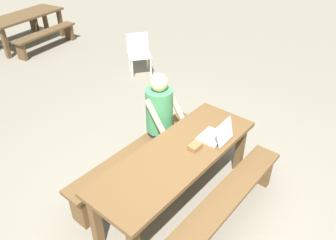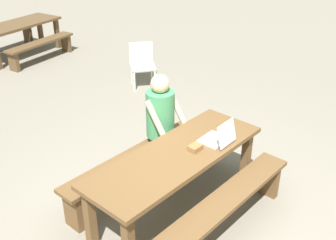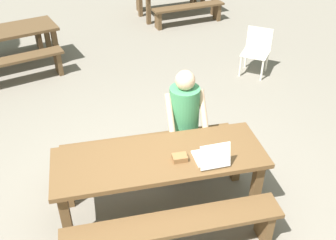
# 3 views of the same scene
# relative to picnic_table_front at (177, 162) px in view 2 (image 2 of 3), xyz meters

# --- Properties ---
(ground_plane) EXTENTS (30.00, 30.00, 0.00)m
(ground_plane) POSITION_rel_picnic_table_front_xyz_m (0.00, 0.00, -0.64)
(ground_plane) COLOR gray
(picnic_table_front) EXTENTS (2.14, 0.74, 0.75)m
(picnic_table_front) POSITION_rel_picnic_table_front_xyz_m (0.00, 0.00, 0.00)
(picnic_table_front) COLOR brown
(picnic_table_front) RESTS_ON ground
(bench_near) EXTENTS (2.06, 0.30, 0.47)m
(bench_near) POSITION_rel_picnic_table_front_xyz_m (0.00, -0.62, -0.27)
(bench_near) COLOR brown
(bench_near) RESTS_ON ground
(bench_far) EXTENTS (2.06, 0.30, 0.47)m
(bench_far) POSITION_rel_picnic_table_front_xyz_m (0.00, 0.62, -0.27)
(bench_far) COLOR brown
(bench_far) RESTS_ON ground
(laptop) EXTENTS (0.31, 0.33, 0.27)m
(laptop) POSITION_rel_picnic_table_front_xyz_m (0.48, -0.19, 0.17)
(laptop) COLOR white
(laptop) RESTS_ON picnic_table_front
(small_pouch) EXTENTS (0.14, 0.11, 0.06)m
(small_pouch) POSITION_rel_picnic_table_front_xyz_m (0.18, -0.10, 0.14)
(small_pouch) COLOR olive
(small_pouch) RESTS_ON picnic_table_front
(person_seated) EXTENTS (0.45, 0.43, 1.34)m
(person_seated) POSITION_rel_picnic_table_front_xyz_m (0.42, 0.59, 0.16)
(person_seated) COLOR #333847
(person_seated) RESTS_ON ground
(plastic_chair) EXTENTS (0.62, 0.62, 0.79)m
(plastic_chair) POSITION_rel_picnic_table_front_xyz_m (2.31, 2.84, -0.22)
(plastic_chair) COLOR silver
(plastic_chair) RESTS_ON ground
(picnic_table_rear) EXTENTS (1.98, 1.08, 0.73)m
(picnic_table_rear) POSITION_rel_picnic_table_front_xyz_m (1.68, 6.04, -0.01)
(picnic_table_rear) COLOR brown
(picnic_table_rear) RESTS_ON ground
(bench_rear_south) EXTENTS (1.72, 0.58, 0.43)m
(bench_rear_south) POSITION_rel_picnic_table_front_xyz_m (1.79, 5.41, -0.31)
(bench_rear_south) COLOR brown
(bench_rear_south) RESTS_ON ground
(bench_rear_north) EXTENTS (1.72, 0.58, 0.43)m
(bench_rear_north) POSITION_rel_picnic_table_front_xyz_m (1.57, 6.68, -0.31)
(bench_rear_north) COLOR brown
(bench_rear_north) RESTS_ON ground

